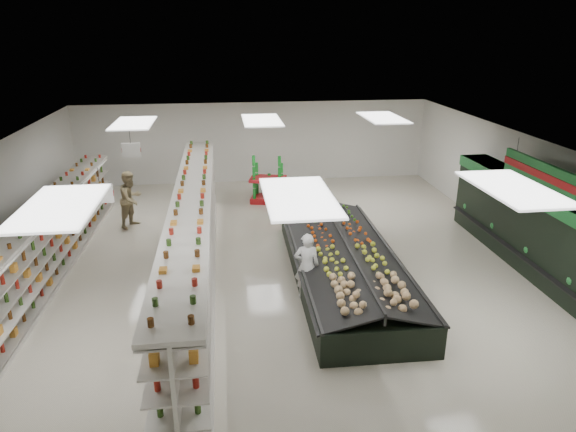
{
  "coord_description": "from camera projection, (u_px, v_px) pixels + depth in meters",
  "views": [
    {
      "loc": [
        -1.28,
        -12.41,
        5.93
      ],
      "look_at": [
        0.41,
        0.62,
        1.11
      ],
      "focal_mm": 32.0,
      "sensor_mm": 36.0,
      "label": 1
    }
  ],
  "objects": [
    {
      "name": "aisle_sign_near",
      "position": [
        101.0,
        193.0,
        10.49
      ],
      "size": [
        0.52,
        0.06,
        0.75
      ],
      "color": "white",
      "rests_on": "ceiling"
    },
    {
      "name": "shopper_main",
      "position": [
        307.0,
        266.0,
        11.75
      ],
      "size": [
        0.62,
        0.44,
        1.6
      ],
      "primitive_type": "imported",
      "rotation": [
        0.0,
        0.0,
        3.04
      ],
      "color": "white",
      "rests_on": "floor"
    },
    {
      "name": "wall_right",
      "position": [
        529.0,
        196.0,
        14.05
      ],
      "size": [
        0.02,
        16.0,
        3.2
      ],
      "primitive_type": "cube",
      "color": "white",
      "rests_on": "floor"
    },
    {
      "name": "hortifruti_banner",
      "position": [
        542.0,
        175.0,
        12.2
      ],
      "size": [
        0.12,
        3.2,
        0.95
      ],
      "color": "#1E7230",
      "rests_on": "ceiling"
    },
    {
      "name": "aisle_sign_far",
      "position": [
        131.0,
        150.0,
        14.21
      ],
      "size": [
        0.52,
        0.06,
        0.75
      ],
      "color": "white",
      "rests_on": "ceiling"
    },
    {
      "name": "wall_back",
      "position": [
        254.0,
        143.0,
        20.65
      ],
      "size": [
        14.0,
        0.02,
        3.2
      ],
      "primitive_type": "cube",
      "color": "white",
      "rests_on": "floor"
    },
    {
      "name": "produce_wall_case",
      "position": [
        543.0,
        229.0,
        12.72
      ],
      "size": [
        0.93,
        8.0,
        2.2
      ],
      "color": "black",
      "rests_on": "floor"
    },
    {
      "name": "floor",
      "position": [
        276.0,
        263.0,
        13.75
      ],
      "size": [
        16.0,
        16.0,
        0.0
      ],
      "primitive_type": "plane",
      "color": "beige",
      "rests_on": "ground"
    },
    {
      "name": "produce_island",
      "position": [
        344.0,
        262.0,
        12.72
      ],
      "size": [
        2.65,
        7.04,
        1.04
      ],
      "rotation": [
        0.0,
        0.0,
        -0.02
      ],
      "color": "black",
      "rests_on": "floor"
    },
    {
      "name": "shopper_background",
      "position": [
        131.0,
        199.0,
        16.05
      ],
      "size": [
        0.92,
        1.03,
        1.8
      ],
      "primitive_type": "imported",
      "rotation": [
        0.0,
        0.0,
        1.02
      ],
      "color": "tan",
      "rests_on": "floor"
    },
    {
      "name": "ceiling",
      "position": [
        275.0,
        146.0,
        12.65
      ],
      "size": [
        14.0,
        16.0,
        0.02
      ],
      "primitive_type": "cube",
      "color": "white",
      "rests_on": "wall_back"
    },
    {
      "name": "soda_endcap",
      "position": [
        268.0,
        181.0,
        18.37
      ],
      "size": [
        1.43,
        1.13,
        1.61
      ],
      "rotation": [
        0.0,
        0.0,
        -0.24
      ],
      "color": "#A91316",
      "rests_on": "floor"
    },
    {
      "name": "gondola_left",
      "position": [
        50.0,
        242.0,
        13.02
      ],
      "size": [
        0.99,
        10.54,
        1.82
      ],
      "rotation": [
        0.0,
        0.0,
        -0.02
      ],
      "color": "silver",
      "rests_on": "floor"
    },
    {
      "name": "gondola_center",
      "position": [
        195.0,
        240.0,
        12.73
      ],
      "size": [
        0.94,
        12.42,
        2.15
      ],
      "rotation": [
        0.0,
        0.0,
        -0.0
      ],
      "color": "silver",
      "rests_on": "floor"
    }
  ]
}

